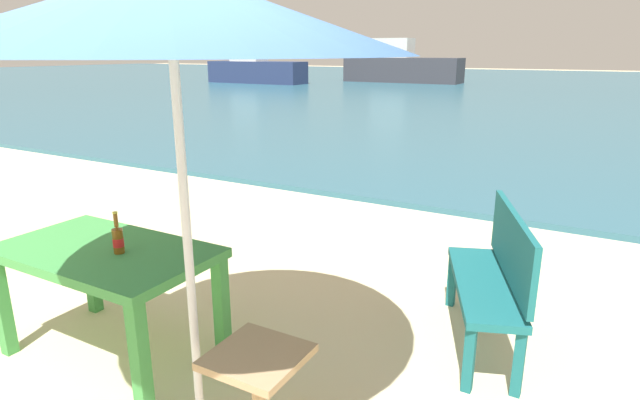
{
  "coord_description": "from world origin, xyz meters",
  "views": [
    {
      "loc": [
        1.92,
        -1.1,
        1.96
      ],
      "look_at": [
        -0.39,
        3.0,
        0.6
      ],
      "focal_mm": 29.11,
      "sensor_mm": 36.0,
      "label": 1
    }
  ],
  "objects_px": {
    "side_table_wood": "(258,386)",
    "boat_cargo_ship": "(401,67)",
    "patio_umbrella": "(170,12)",
    "boat_barge": "(256,69)",
    "picnic_table_green": "(106,264)",
    "bench_teal_center": "(495,272)",
    "beer_bottle_amber": "(118,239)"
  },
  "relations": [
    {
      "from": "side_table_wood",
      "to": "bench_teal_center",
      "type": "bearing_deg",
      "value": 62.35
    },
    {
      "from": "side_table_wood",
      "to": "boat_cargo_ship",
      "type": "height_order",
      "value": "boat_cargo_ship"
    },
    {
      "from": "side_table_wood",
      "to": "boat_cargo_ship",
      "type": "xyz_separation_m",
      "value": [
        -10.22,
        28.95,
        0.65
      ]
    },
    {
      "from": "boat_barge",
      "to": "boat_cargo_ship",
      "type": "height_order",
      "value": "boat_cargo_ship"
    },
    {
      "from": "beer_bottle_amber",
      "to": "boat_barge",
      "type": "height_order",
      "value": "boat_barge"
    },
    {
      "from": "patio_umbrella",
      "to": "bench_teal_center",
      "type": "height_order",
      "value": "patio_umbrella"
    },
    {
      "from": "side_table_wood",
      "to": "picnic_table_green",
      "type": "bearing_deg",
      "value": 170.92
    },
    {
      "from": "beer_bottle_amber",
      "to": "patio_umbrella",
      "type": "bearing_deg",
      "value": -18.34
    },
    {
      "from": "side_table_wood",
      "to": "bench_teal_center",
      "type": "relative_size",
      "value": 0.43
    },
    {
      "from": "boat_barge",
      "to": "bench_teal_center",
      "type": "bearing_deg",
      "value": -50.79
    },
    {
      "from": "beer_bottle_amber",
      "to": "bench_teal_center",
      "type": "relative_size",
      "value": 0.21
    },
    {
      "from": "beer_bottle_amber",
      "to": "patio_umbrella",
      "type": "xyz_separation_m",
      "value": [
        0.85,
        -0.28,
        1.26
      ]
    },
    {
      "from": "beer_bottle_amber",
      "to": "boat_cargo_ship",
      "type": "bearing_deg",
      "value": 107.46
    },
    {
      "from": "patio_umbrella",
      "to": "boat_cargo_ship",
      "type": "bearing_deg",
      "value": 108.82
    },
    {
      "from": "side_table_wood",
      "to": "boat_cargo_ship",
      "type": "distance_m",
      "value": 30.7
    },
    {
      "from": "patio_umbrella",
      "to": "boat_barge",
      "type": "height_order",
      "value": "patio_umbrella"
    },
    {
      "from": "patio_umbrella",
      "to": "side_table_wood",
      "type": "xyz_separation_m",
      "value": [
        0.33,
        0.08,
        -1.76
      ]
    },
    {
      "from": "patio_umbrella",
      "to": "bench_teal_center",
      "type": "xyz_separation_m",
      "value": [
        1.15,
        1.64,
        -1.58
      ]
    },
    {
      "from": "picnic_table_green",
      "to": "bench_teal_center",
      "type": "distance_m",
      "value": 2.54
    },
    {
      "from": "bench_teal_center",
      "to": "picnic_table_green",
      "type": "bearing_deg",
      "value": -147.92
    },
    {
      "from": "beer_bottle_amber",
      "to": "boat_cargo_ship",
      "type": "distance_m",
      "value": 30.13
    },
    {
      "from": "side_table_wood",
      "to": "bench_teal_center",
      "type": "xyz_separation_m",
      "value": [
        0.82,
        1.56,
        0.19
      ]
    },
    {
      "from": "bench_teal_center",
      "to": "boat_cargo_ship",
      "type": "relative_size",
      "value": 0.18
    },
    {
      "from": "side_table_wood",
      "to": "bench_teal_center",
      "type": "height_order",
      "value": "bench_teal_center"
    },
    {
      "from": "patio_umbrella",
      "to": "boat_barge",
      "type": "bearing_deg",
      "value": 125.47
    },
    {
      "from": "patio_umbrella",
      "to": "bench_teal_center",
      "type": "bearing_deg",
      "value": 54.97
    },
    {
      "from": "picnic_table_green",
      "to": "bench_teal_center",
      "type": "xyz_separation_m",
      "value": [
        2.15,
        1.35,
        -0.11
      ]
    },
    {
      "from": "bench_teal_center",
      "to": "boat_cargo_ship",
      "type": "height_order",
      "value": "boat_cargo_ship"
    },
    {
      "from": "picnic_table_green",
      "to": "boat_barge",
      "type": "relative_size",
      "value": 0.23
    },
    {
      "from": "patio_umbrella",
      "to": "side_table_wood",
      "type": "height_order",
      "value": "patio_umbrella"
    },
    {
      "from": "patio_umbrella",
      "to": "boat_barge",
      "type": "distance_m",
      "value": 29.52
    },
    {
      "from": "picnic_table_green",
      "to": "side_table_wood",
      "type": "relative_size",
      "value": 2.59
    }
  ]
}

